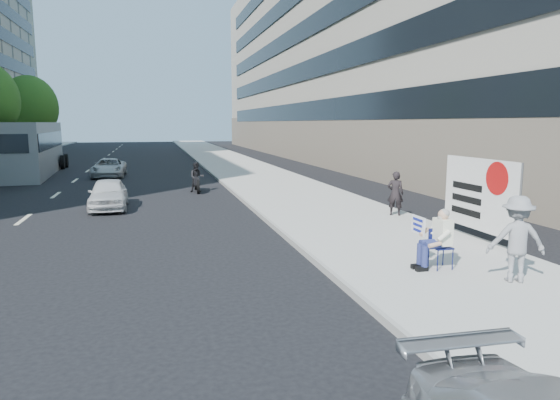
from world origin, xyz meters
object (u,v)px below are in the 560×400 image
object	(u,v)px
pedestrian_woman	(395,193)
white_sedan_far	(109,168)
protest_banner	(479,194)
bus	(31,149)
jogger	(517,239)
white_sedan_near	(108,194)
seated_protester	(436,236)
motorcycle	(197,179)

from	to	relation	value
pedestrian_woman	white_sedan_far	bearing A→B (deg)	-27.34
protest_banner	bus	distance (m)	28.14
white_sedan_far	bus	xyz separation A→B (m)	(-4.86, 2.61, 1.08)
jogger	white_sedan_near	distance (m)	14.63
bus	white_sedan_far	bearing A→B (deg)	-31.78
white_sedan_near	bus	bearing A→B (deg)	110.34
seated_protester	jogger	size ratio (longest dim) A/B	0.76
pedestrian_woman	white_sedan_far	xyz separation A→B (m)	(-10.54, 16.75, -0.35)
white_sedan_far	motorcycle	world-z (taller)	motorcycle
pedestrian_woman	bus	xyz separation A→B (m)	(-15.41, 19.37, 0.73)
jogger	white_sedan_near	world-z (taller)	jogger
seated_protester	pedestrian_woman	world-z (taller)	pedestrian_woman
seated_protester	jogger	xyz separation A→B (m)	(1.04, -1.19, 0.14)
white_sedan_near	bus	xyz separation A→B (m)	(-5.77, 14.66, 1.05)
pedestrian_woman	protest_banner	world-z (taller)	protest_banner
motorcycle	protest_banner	bearing A→B (deg)	-59.90
white_sedan_far	seated_protester	bearing A→B (deg)	-68.14
seated_protester	protest_banner	world-z (taller)	protest_banner
jogger	white_sedan_near	size ratio (longest dim) A/B	0.50
protest_banner	motorcycle	size ratio (longest dim) A/B	1.50
white_sedan_near	motorcycle	bearing A→B (deg)	45.33
jogger	pedestrian_woman	distance (m)	7.21
protest_banner	motorcycle	distance (m)	14.06
pedestrian_woman	jogger	bearing A→B (deg)	112.04
motorcycle	bus	xyz separation A→B (m)	(-9.47, 10.76, 1.00)
motorcycle	bus	distance (m)	14.37
jogger	pedestrian_woman	world-z (taller)	jogger
protest_banner	jogger	bearing A→B (deg)	-114.23
seated_protester	motorcycle	world-z (taller)	seated_protester
pedestrian_woman	white_sedan_near	distance (m)	10.73
protest_banner	white_sedan_near	size ratio (longest dim) A/B	0.90
seated_protester	bus	bearing A→B (deg)	117.75
protest_banner	white_sedan_near	xyz separation A→B (m)	(-10.02, 8.64, -0.82)
motorcycle	seated_protester	bearing A→B (deg)	-71.84
seated_protester	white_sedan_far	size ratio (longest dim) A/B	0.33
white_sedan_far	motorcycle	xyz separation A→B (m)	(4.61, -8.15, 0.08)
seated_protester	motorcycle	bearing A→B (deg)	104.79
jogger	white_sedan_far	xyz separation A→B (m)	(-9.48, 23.88, -0.45)
white_sedan_far	jogger	bearing A→B (deg)	-66.90
protest_banner	white_sedan_near	bearing A→B (deg)	139.22
seated_protester	jogger	distance (m)	1.58
white_sedan_near	motorcycle	distance (m)	5.38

